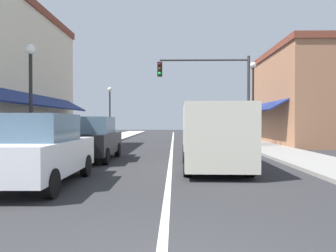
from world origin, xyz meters
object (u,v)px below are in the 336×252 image
street_lamp_left_far (110,104)px  street_lamp_left_near (31,83)px  parked_car_second_left (93,139)px  traffic_signal_mast_arm (216,84)px  street_lamp_right_mid (253,91)px  van_in_lane (213,135)px  parked_car_nearest_left (39,150)px

street_lamp_left_far → street_lamp_left_near: bearing=-89.0°
parked_car_second_left → street_lamp_left_far: (-1.98, 13.30, 2.11)m
parked_car_second_left → street_lamp_left_near: street_lamp_left_near is taller
traffic_signal_mast_arm → street_lamp_right_mid: 2.34m
parked_car_second_left → street_lamp_left_near: bearing=-133.7°
street_lamp_left_near → street_lamp_right_mid: street_lamp_right_mid is taller
van_in_lane → street_lamp_right_mid: size_ratio=1.02×
parked_car_second_left → van_in_lane: (4.61, -2.22, 0.27)m
parked_car_second_left → street_lamp_left_near: 3.26m
parked_car_nearest_left → street_lamp_left_far: street_lamp_left_far is taller
street_lamp_left_near → street_lamp_right_mid: (9.73, 8.20, 0.49)m
street_lamp_left_near → street_lamp_left_far: size_ratio=0.98×
traffic_signal_mast_arm → parked_car_second_left: bearing=-129.2°
van_in_lane → street_lamp_right_mid: 9.50m
parked_car_second_left → traffic_signal_mast_arm: bearing=49.8°
van_in_lane → street_lamp_left_far: (-6.60, 15.53, 1.84)m
traffic_signal_mast_arm → street_lamp_right_mid: (2.08, -0.93, -0.52)m
van_in_lane → street_lamp_left_near: street_lamp_left_near is taller
parked_car_second_left → street_lamp_right_mid: street_lamp_right_mid is taller
parked_car_second_left → van_in_lane: bearing=-26.7°
traffic_signal_mast_arm → street_lamp_left_near: size_ratio=1.35×
traffic_signal_mast_arm → street_lamp_left_far: 10.00m
parked_car_nearest_left → street_lamp_left_near: street_lamp_left_near is taller
van_in_lane → street_lamp_left_far: size_ratio=1.19×
street_lamp_left_near → street_lamp_left_far: (-0.27, 15.15, 0.05)m
van_in_lane → street_lamp_left_near: size_ratio=1.21×
parked_car_second_left → street_lamp_right_mid: bearing=37.4°
van_in_lane → street_lamp_left_near: (-6.32, 0.37, 1.79)m
van_in_lane → traffic_signal_mast_arm: 9.99m
parked_car_nearest_left → traffic_signal_mast_arm: 14.15m
street_lamp_left_near → parked_car_nearest_left: bearing=-63.0°
parked_car_second_left → traffic_signal_mast_arm: (5.94, 7.28, 3.06)m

